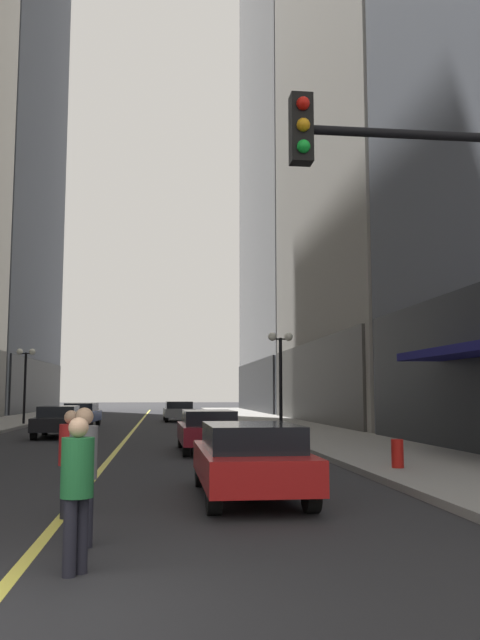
% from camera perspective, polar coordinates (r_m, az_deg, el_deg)
% --- Properties ---
extents(ground_plane, '(200.00, 200.00, 0.00)m').
position_cam_1_polar(ground_plane, '(40.72, -8.79, -8.91)').
color(ground_plane, '#262628').
extents(sidewalk_right, '(4.50, 78.00, 0.15)m').
position_cam_1_polar(sidewalk_right, '(41.25, 2.88, -8.83)').
color(sidewalk_right, gray).
rests_on(sidewalk_right, ground).
extents(lane_centre_stripe, '(0.16, 70.00, 0.01)m').
position_cam_1_polar(lane_centre_stripe, '(40.72, -8.79, -8.90)').
color(lane_centre_stripe, '#E5D64C').
rests_on(lane_centre_stripe, ground).
extents(storefront_awning_right, '(1.60, 6.27, 3.12)m').
position_cam_1_polar(storefront_awning_right, '(19.08, 18.87, -2.63)').
color(storefront_awning_right, navy).
rests_on(storefront_awning_right, ground).
extents(car_red, '(1.80, 4.52, 1.32)m').
position_cam_1_polar(car_red, '(12.01, 0.84, -11.80)').
color(car_red, '#B21919').
rests_on(car_red, ground).
extents(car_maroon, '(1.86, 4.66, 1.32)m').
position_cam_1_polar(car_maroon, '(21.40, -2.80, -9.40)').
color(car_maroon, maroon).
rests_on(car_maroon, ground).
extents(car_black, '(1.89, 4.68, 1.32)m').
position_cam_1_polar(car_black, '(29.58, -15.45, -8.34)').
color(car_black, black).
rests_on(car_black, ground).
extents(car_blue, '(1.92, 4.44, 1.32)m').
position_cam_1_polar(car_blue, '(38.42, -13.57, -7.89)').
color(car_blue, navy).
rests_on(car_blue, ground).
extents(car_grey, '(2.07, 4.54, 1.32)m').
position_cam_1_polar(car_grey, '(44.71, -5.33, -7.79)').
color(car_grey, slate).
rests_on(car_grey, ground).
extents(pedestrian_in_red_jacket, '(0.47, 0.47, 1.60)m').
position_cam_1_polar(pedestrian_in_red_jacket, '(10.49, -14.48, -11.25)').
color(pedestrian_in_red_jacket, black).
rests_on(pedestrian_in_red_jacket, ground).
extents(pedestrian_in_grey_suit, '(0.48, 0.48, 1.68)m').
position_cam_1_polar(pedestrian_in_grey_suit, '(8.45, -13.41, -12.15)').
color(pedestrian_in_grey_suit, black).
rests_on(pedestrian_in_grey_suit, ground).
extents(pedestrian_in_green_parka, '(0.48, 0.48, 1.61)m').
position_cam_1_polar(pedestrian_in_green_parka, '(7.28, -13.90, -13.49)').
color(pedestrian_in_green_parka, black).
rests_on(pedestrian_in_green_parka, ground).
extents(traffic_light_near_right, '(3.43, 0.35, 5.65)m').
position_cam_1_polar(traffic_light_near_right, '(9.00, 19.01, 6.09)').
color(traffic_light_near_right, black).
rests_on(traffic_light_near_right, ground).
extents(street_lamp_left_far, '(1.06, 0.36, 4.43)m').
position_cam_1_polar(street_lamp_left_far, '(39.87, -18.05, -4.04)').
color(street_lamp_left_far, black).
rests_on(street_lamp_left_far, ground).
extents(street_lamp_right_mid, '(1.06, 0.36, 4.43)m').
position_cam_1_polar(street_lamp_right_mid, '(27.96, 3.52, -3.48)').
color(street_lamp_right_mid, black).
rests_on(street_lamp_right_mid, ground).
extents(fire_hydrant_right, '(0.28, 0.28, 0.80)m').
position_cam_1_polar(fire_hydrant_right, '(15.98, 13.46, -11.43)').
color(fire_hydrant_right, red).
rests_on(fire_hydrant_right, ground).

